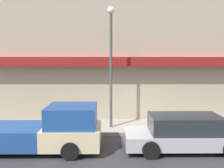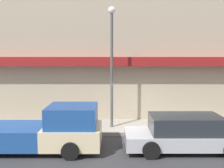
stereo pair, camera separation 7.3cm
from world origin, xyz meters
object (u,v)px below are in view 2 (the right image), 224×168
Objects in this scene: parked_car at (184,133)px; street_lamp at (111,54)px; fire_hydrant at (157,121)px; pickup_truck at (40,131)px.

street_lamp is (-2.95, 2.72, 3.19)m from parked_car.
street_lamp is (-2.29, 0.24, 3.35)m from fire_hydrant.
fire_hydrant is 0.12× the size of street_lamp.
fire_hydrant is at bearing 105.46° from parked_car.
parked_car is 2.57m from fire_hydrant.
parked_car is 5.12m from street_lamp.
street_lamp reaches higher than pickup_truck.
fire_hydrant is (5.14, 2.48, -0.26)m from pickup_truck.
pickup_truck is 0.94× the size of street_lamp.
pickup_truck reaches higher than parked_car.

